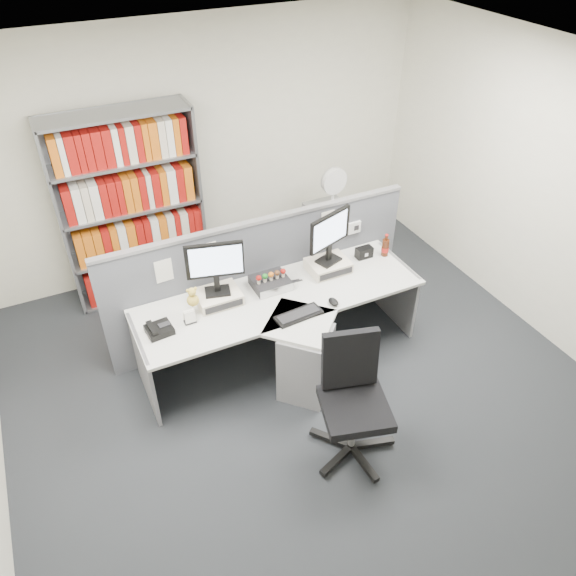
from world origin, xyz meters
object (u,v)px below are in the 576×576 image
desk (291,333)px  keyboard (299,315)px  monitor_left (215,264)px  speaker (364,252)px  desk_calendar (190,317)px  mouse (333,302)px  monitor_right (330,234)px  filing_cabinet (331,237)px  cola_bottle (385,248)px  desk_phone (159,329)px  desk_fan (334,184)px  desktop_pc (270,283)px  office_chair (353,396)px  shelving_unit (132,211)px

desk → keyboard: 0.30m
monitor_left → speaker: bearing=1.4°
desk_calendar → mouse: bearing=-14.4°
monitor_right → mouse: (-0.21, -0.47, -0.38)m
desk_calendar → filing_cabinet: desk_calendar is taller
desk → keyboard: bearing=-77.8°
mouse → cola_bottle: (0.83, 0.45, 0.07)m
monitor_left → monitor_right: size_ratio=0.99×
monitor_left → keyboard: 0.82m
desk_phone → desk_fan: desk_fan is taller
desktop_pc → desk_calendar: 0.83m
desk → office_chair: size_ratio=2.49×
keyboard → mouse: mouse is taller
monitor_left → desk_phone: bearing=-163.3°
monitor_right → speaker: 0.55m
desk → shelving_unit: shelving_unit is taller
cola_bottle → desk: bearing=-163.2°
desk → desktop_pc: desktop_pc is taller
desk_phone → shelving_unit: shelving_unit is taller
desk_phone → filing_cabinet: (2.30, 1.19, -0.40)m
monitor_right → speaker: (0.42, 0.04, -0.35)m
keyboard → shelving_unit: bearing=115.3°
speaker → shelving_unit: (-1.90, 1.43, 0.20)m
office_chair → cola_bottle: bearing=49.1°
speaker → office_chair: size_ratio=0.15×
desk_fan → office_chair: 2.65m
desk_phone → office_chair: office_chair is taller
cola_bottle → office_chair: 1.76m
desktop_pc → cola_bottle: bearing=-0.9°
shelving_unit → desk_calendar: bearing=-87.6°
mouse → desk_calendar: size_ratio=1.00×
desk_phone → cola_bottle: size_ratio=0.95×
desk_calendar → speaker: 1.84m
desk_calendar → office_chair: bearing=-52.8°
office_chair → keyboard: bearing=92.6°
desk_phone → office_chair: (1.16, -1.16, -0.19)m
desk → shelving_unit: bearing=116.0°
keyboard → monitor_left: bearing=138.0°
mouse → desk_phone: desk_phone is taller
desk_phone → desk_fan: (2.30, 1.19, 0.26)m
mouse → cola_bottle: bearing=28.4°
desk_calendar → speaker: (1.83, 0.20, 0.00)m
desktop_pc → filing_cabinet: 1.64m
cola_bottle → filing_cabinet: bearing=90.1°
desktop_pc → mouse: bearing=-50.1°
keyboard → shelving_unit: (-0.92, 1.95, 0.24)m
monitor_right → keyboard: (-0.56, -0.49, -0.39)m
monitor_left → monitor_right: 1.10m
mouse → filing_cabinet: mouse is taller
monitor_left → desk_phone: size_ratio=2.23×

